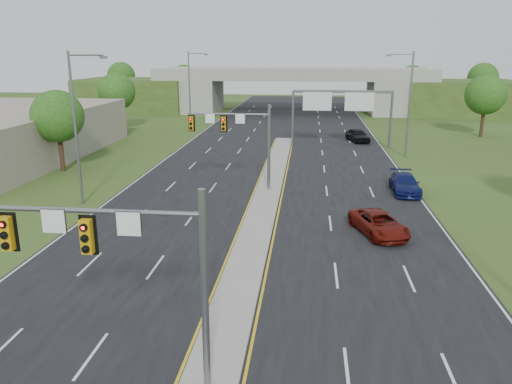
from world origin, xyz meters
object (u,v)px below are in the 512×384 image
object	(u,v)px
signal_mast_near	(132,258)
car_far_b	(405,184)
overpass	(293,93)
car_far_c	(358,135)
car_far_a	(379,223)
signal_mast_far	(240,133)
sign_gantry	(341,103)

from	to	relation	value
signal_mast_near	car_far_b	world-z (taller)	signal_mast_near
overpass	car_far_c	bearing A→B (deg)	-73.28
car_far_a	car_far_b	size ratio (longest dim) A/B	0.99
signal_mast_near	car_far_b	size ratio (longest dim) A/B	1.39
overpass	car_far_c	distance (m)	32.26
signal_mast_near	signal_mast_far	distance (m)	25.00
signal_mast_far	car_far_b	distance (m)	13.76
signal_mast_far	car_far_b	size ratio (longest dim) A/B	1.39
signal_mast_far	sign_gantry	world-z (taller)	signal_mast_far
sign_gantry	car_far_b	world-z (taller)	sign_gantry
signal_mast_far	car_far_a	xyz separation A→B (m)	(9.84, -9.18, -4.02)
overpass	car_far_b	size ratio (longest dim) A/B	15.93
sign_gantry	overpass	xyz separation A→B (m)	(-6.68, 35.08, -1.69)
signal_mast_far	sign_gantry	xyz separation A→B (m)	(8.95, 19.99, 0.51)
signal_mast_near	overpass	xyz separation A→B (m)	(2.26, 80.07, -1.17)
car_far_c	sign_gantry	bearing A→B (deg)	-137.46
sign_gantry	car_far_c	distance (m)	6.67
signal_mast_far	car_far_c	distance (m)	27.16
car_far_c	signal_mast_near	bearing A→B (deg)	-119.76
sign_gantry	signal_mast_far	bearing A→B (deg)	-114.11
car_far_c	car_far_a	bearing A→B (deg)	-109.46
signal_mast_near	car_far_c	distance (m)	50.76
overpass	car_far_b	xyz separation A→B (m)	(10.89, -54.37, -2.81)
overpass	car_far_a	world-z (taller)	overpass
car_far_b	car_far_c	bearing A→B (deg)	94.80
overpass	signal_mast_far	bearing A→B (deg)	-92.35
signal_mast_far	overpass	xyz separation A→B (m)	(2.26, 55.07, -1.17)
signal_mast_near	overpass	distance (m)	80.11
signal_mast_far	overpass	size ratio (longest dim) A/B	0.09
signal_mast_far	car_far_a	world-z (taller)	signal_mast_far
signal_mast_near	sign_gantry	bearing A→B (deg)	78.75
signal_mast_near	car_far_a	bearing A→B (deg)	58.11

